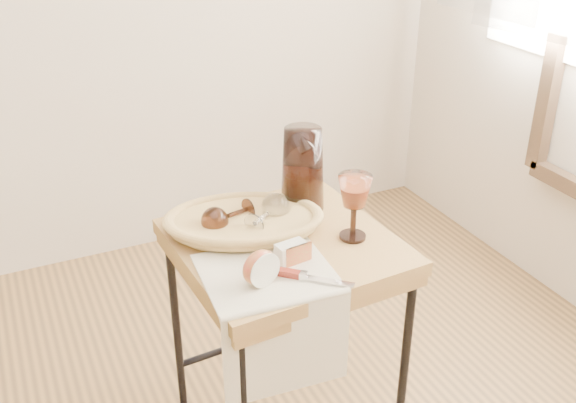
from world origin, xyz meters
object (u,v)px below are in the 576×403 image
side_table (285,344)px  apple_half (259,267)px  bread_basket (244,223)px  goblet_lying_a (229,215)px  pitcher (303,169)px  wine_goblet (354,207)px  tea_towel (267,273)px  goblet_lying_b (266,214)px  table_knife (306,276)px

side_table → apple_half: apple_half is taller
bread_basket → goblet_lying_a: size_ratio=3.15×
goblet_lying_a → apple_half: size_ratio=1.29×
pitcher → wine_goblet: bearing=-102.6°
tea_towel → bread_basket: bearing=87.2°
tea_towel → goblet_lying_a: bearing=96.1°
goblet_lying_b → table_knife: 0.26m
bread_basket → goblet_lying_a: 0.04m
tea_towel → table_knife: table_knife is taller
wine_goblet → side_table: bearing=158.4°
pitcher → table_knife: bearing=-138.7°
pitcher → wine_goblet: pitcher is taller
pitcher → table_knife: 0.38m
goblet_lying_b → tea_towel: bearing=-148.3°
tea_towel → goblet_lying_a: (-0.01, 0.22, 0.05)m
apple_half → table_knife: bearing=-35.6°
side_table → pitcher: (0.12, 0.14, 0.46)m
goblet_lying_a → bread_basket: bearing=139.9°
goblet_lying_b → pitcher: pitcher is taller
tea_towel → pitcher: (0.23, 0.27, 0.11)m
goblet_lying_b → pitcher: bearing=-5.0°
goblet_lying_a → goblet_lying_b: goblet_lying_b is taller
goblet_lying_a → pitcher: pitcher is taller
bread_basket → apple_half: bearing=-84.9°
tea_towel → goblet_lying_a: size_ratio=2.60×
side_table → table_knife: size_ratio=3.31×
tea_towel → side_table: bearing=54.2°
side_table → goblet_lying_a: 0.42m
pitcher → goblet_lying_b: bearing=-174.2°
tea_towel → pitcher: 0.37m
bread_basket → goblet_lying_a: (-0.03, 0.02, 0.02)m
side_table → goblet_lying_a: (-0.11, 0.10, 0.39)m
bread_basket → pitcher: pitcher is taller
side_table → bread_basket: 0.38m
tea_towel → wine_goblet: 0.29m
bread_basket → goblet_lying_a: bearing=172.0°
pitcher → wine_goblet: (0.04, -0.21, -0.03)m
bread_basket → apple_half: apple_half is taller
goblet_lying_a → tea_towel: bearing=78.4°
tea_towel → wine_goblet: bearing=16.8°
goblet_lying_b → wine_goblet: (0.19, -0.13, 0.04)m
side_table → wine_goblet: wine_goblet is taller
goblet_lying_a → goblet_lying_b: bearing=142.8°
tea_towel → goblet_lying_b: size_ratio=2.45×
side_table → bread_basket: bearing=133.8°
goblet_lying_a → table_knife: (0.08, -0.29, -0.03)m
bread_basket → pitcher: bearing=35.6°
side_table → table_knife: bearing=-100.0°
wine_goblet → apple_half: wine_goblet is taller
apple_half → table_knife: apple_half is taller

